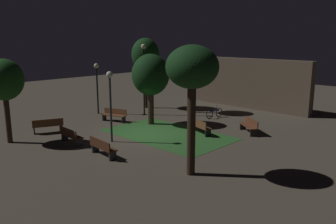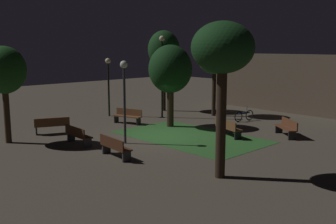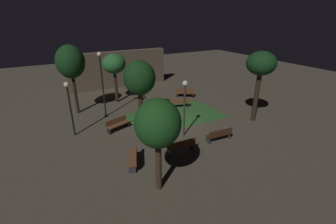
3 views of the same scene
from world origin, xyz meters
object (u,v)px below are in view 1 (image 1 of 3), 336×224
bench_near_trees (114,115)px  tree_tall_center (4,81)px  tree_near_wall (189,65)px  bicycle (214,113)px  lamp_post_path_center (110,94)px  bench_back_row (70,135)px  tree_left_canopy (151,75)px  tree_back_left (145,55)px  lamp_post_near_wall (144,68)px  bench_front_right (249,125)px  tree_back_right (192,70)px  bench_lawn_edge (48,125)px  bench_front_left (102,147)px  bench_by_lamp (199,126)px  lamp_post_plaza_east (97,79)px

bench_near_trees → tree_tall_center: size_ratio=0.40×
tree_near_wall → bicycle: size_ratio=2.87×
tree_tall_center → lamp_post_path_center: 5.68m
bench_back_row → tree_left_canopy: bearing=90.7°
tree_back_left → lamp_post_near_wall: size_ratio=1.08×
bench_front_right → tree_back_right: size_ratio=0.32×
tree_left_canopy → tree_near_wall: (-0.58, 4.57, 0.36)m
tree_near_wall → tree_back_left: 3.98m
bench_back_row → bicycle: 10.74m
bench_back_row → tree_tall_center: size_ratio=0.39×
tree_left_canopy → tree_near_wall: 4.62m
bench_lawn_edge → tree_near_wall: 11.16m
lamp_post_path_center → bicycle: (0.59, 8.77, -2.39)m
bench_lawn_edge → tree_near_wall: bearing=77.4°
bench_near_trees → lamp_post_near_wall: 4.17m
lamp_post_path_center → bench_lawn_edge: bearing=-159.9°
bench_lawn_edge → lamp_post_path_center: size_ratio=0.47×
bench_front_right → tree_back_right: tree_back_right is taller
tree_back_right → lamp_post_near_wall: tree_back_right is taller
lamp_post_near_wall → tree_back_left: bearing=134.6°
bench_front_left → bicycle: bicycle is taller
bench_front_left → tree_near_wall: tree_near_wall is taller
tree_tall_center → bench_back_row: bearing=39.7°
bench_front_right → bench_near_trees: bearing=-155.1°
tree_back_left → bench_by_lamp: bearing=-21.1°
bench_front_left → bicycle: bearing=95.7°
bicycle → bench_near_trees: bearing=-127.4°
bench_back_row → tree_tall_center: (-2.66, -2.21, 2.97)m
tree_near_wall → tree_back_left: (-3.78, -1.03, 0.69)m
bench_back_row → bench_by_lamp: bearing=59.7°
bench_lawn_edge → tree_tall_center: size_ratio=0.40×
tree_near_wall → lamp_post_near_wall: 3.50m
bench_front_right → bench_lawn_edge: size_ratio=0.94×
bench_near_trees → lamp_post_plaza_east: bearing=167.1°
tree_back_left → lamp_post_path_center: (5.74, -7.86, -1.60)m
bench_by_lamp → tree_tall_center: (-6.45, -8.70, 2.97)m
bench_by_lamp → tree_near_wall: tree_near_wall is taller
tree_near_wall → lamp_post_path_center: tree_near_wall is taller
tree_tall_center → lamp_post_plaza_east: (-2.70, 7.74, -0.78)m
bench_lawn_edge → lamp_post_plaza_east: (-2.36, 5.30, 2.18)m
tree_back_right → tree_tall_center: bearing=-161.1°
tree_near_wall → tree_back_left: bearing=-164.8°
bench_back_row → bench_lawn_edge: bearing=175.5°
tree_back_right → bench_lawn_edge: bearing=-174.3°
bicycle → tree_back_left: bearing=-171.8°
tree_left_canopy → tree_near_wall: tree_left_canopy is taller
bench_front_left → bench_front_right: (2.92, 8.74, 0.00)m
tree_left_canopy → tree_back_right: tree_back_right is taller
bench_lawn_edge → tree_left_canopy: tree_left_canopy is taller
bench_back_row → bench_lawn_edge: same height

